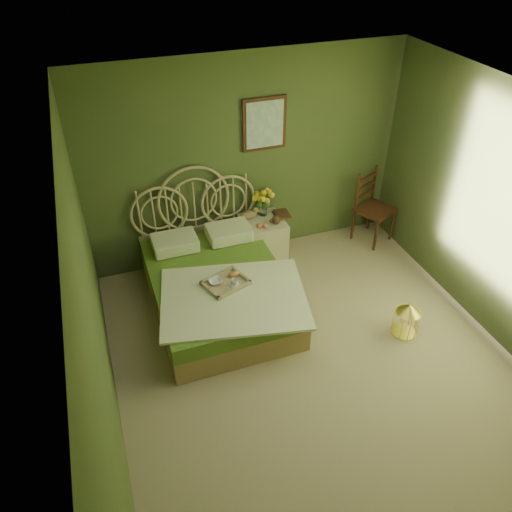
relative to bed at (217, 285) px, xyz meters
name	(u,v)px	position (x,y,z in m)	size (l,w,h in m)	color
floor	(318,367)	(0.70, -1.27, -0.30)	(4.50, 4.50, 0.00)	tan
ceiling	(344,125)	(0.70, -1.27, 2.30)	(4.50, 4.50, 0.00)	silver
wall_back	(247,161)	(0.70, 0.98, 1.00)	(4.00, 4.00, 0.00)	#525C30
wall_left	(94,320)	(-1.30, -1.27, 1.00)	(4.50, 4.50, 0.00)	#525C30
wall_right	(512,226)	(2.70, -1.27, 1.00)	(4.50, 4.50, 0.00)	#525C30
wall_art	(265,124)	(0.92, 0.96, 1.45)	(0.54, 0.04, 0.64)	#381D0F
bed	(217,285)	(0.00, 0.00, 0.00)	(1.73, 2.18, 1.35)	#A88354
nightstand	(263,234)	(0.82, 0.73, 0.06)	(0.53, 0.53, 1.01)	beige
chair	(373,202)	(2.40, 0.70, 0.26)	(0.59, 0.59, 1.00)	#381D0F
birdcage	(407,319)	(1.81, -1.13, -0.10)	(0.27, 0.27, 0.41)	gold
book_lower	(275,216)	(1.00, 0.73, 0.30)	(0.17, 0.22, 0.02)	#381E0F
book_upper	(275,215)	(1.00, 0.73, 0.32)	(0.18, 0.24, 0.02)	#472819
cereal_bowl	(215,281)	(-0.07, -0.21, 0.24)	(0.15, 0.15, 0.04)	white
coffee_cup	(234,283)	(0.11, -0.32, 0.26)	(0.08, 0.08, 0.07)	white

